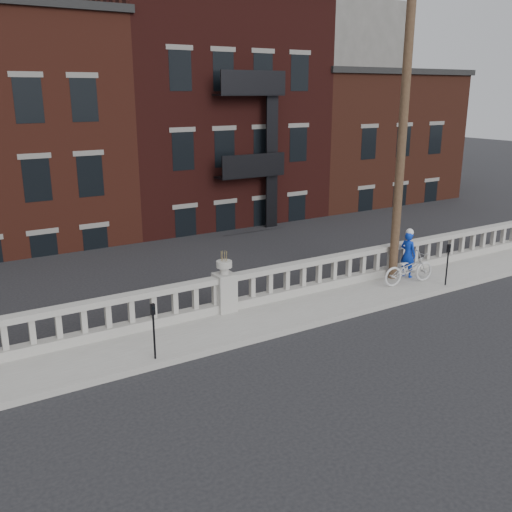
# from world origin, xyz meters

# --- Properties ---
(ground) EXTENTS (120.00, 120.00, 0.00)m
(ground) POSITION_xyz_m (0.00, 0.00, 0.00)
(ground) COLOR black
(ground) RESTS_ON ground
(sidewalk) EXTENTS (32.00, 2.20, 0.15)m
(sidewalk) POSITION_xyz_m (0.00, 3.00, 0.07)
(sidewalk) COLOR gray
(sidewalk) RESTS_ON ground
(balustrade) EXTENTS (28.00, 0.34, 1.03)m
(balustrade) POSITION_xyz_m (0.00, 3.95, 0.64)
(balustrade) COLOR gray
(balustrade) RESTS_ON sidewalk
(planter_pedestal) EXTENTS (0.55, 0.55, 1.76)m
(planter_pedestal) POSITION_xyz_m (0.00, 3.95, 0.83)
(planter_pedestal) COLOR gray
(planter_pedestal) RESTS_ON sidewalk
(lower_level) EXTENTS (80.00, 44.00, 20.80)m
(lower_level) POSITION_xyz_m (0.56, 23.04, 2.63)
(lower_level) COLOR #605E59
(lower_level) RESTS_ON ground
(utility_pole) EXTENTS (1.60, 0.28, 10.00)m
(utility_pole) POSITION_xyz_m (6.20, 3.60, 5.24)
(utility_pole) COLOR #422D1E
(utility_pole) RESTS_ON sidewalk
(parking_meter_c) EXTENTS (0.10, 0.09, 1.36)m
(parking_meter_c) POSITION_xyz_m (-2.84, 2.15, 1.00)
(parking_meter_c) COLOR black
(parking_meter_c) RESTS_ON sidewalk
(parking_meter_d) EXTENTS (0.10, 0.09, 1.36)m
(parking_meter_d) POSITION_xyz_m (7.10, 2.15, 1.00)
(parking_meter_d) COLOR black
(parking_meter_d) RESTS_ON sidewalk
(bicycle) EXTENTS (1.97, 0.85, 1.01)m
(bicycle) POSITION_xyz_m (6.19, 2.90, 0.65)
(bicycle) COLOR silver
(bicycle) RESTS_ON sidewalk
(cyclist) EXTENTS (0.46, 0.62, 1.55)m
(cyclist) POSITION_xyz_m (6.69, 3.44, 0.92)
(cyclist) COLOR #0B2EAE
(cyclist) RESTS_ON sidewalk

